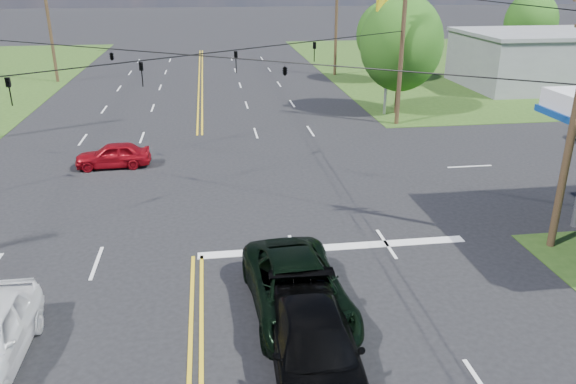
{
  "coord_description": "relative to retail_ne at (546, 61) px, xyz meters",
  "views": [
    {
      "loc": [
        0.71,
        -14.11,
        9.55
      ],
      "look_at": [
        3.56,
        6.0,
        1.51
      ],
      "focal_mm": 35.0,
      "sensor_mm": 36.0,
      "label": 1
    }
  ],
  "objects": [
    {
      "name": "ground",
      "position": [
        -30.0,
        -20.0,
        -2.2
      ],
      "size": [
        280.0,
        280.0,
        0.0
      ],
      "primitive_type": "plane",
      "color": "black",
      "rests_on": "ground"
    },
    {
      "name": "grass_ne",
      "position": [
        5.0,
        12.0,
        -2.2
      ],
      "size": [
        46.0,
        48.0,
        0.03
      ],
      "primitive_type": "cube",
      "color": "#264516",
      "rests_on": "ground"
    },
    {
      "name": "stop_bar",
      "position": [
        -25.0,
        -28.0,
        -2.2
      ],
      "size": [
        10.0,
        0.5,
        0.02
      ],
      "primitive_type": "cube",
      "color": "silver",
      "rests_on": "ground"
    },
    {
      "name": "retail_ne",
      "position": [
        0.0,
        0.0,
        0.0
      ],
      "size": [
        14.0,
        10.0,
        4.4
      ],
      "primitive_type": "cube",
      "color": "slate",
      "rests_on": "ground"
    },
    {
      "name": "pole_se",
      "position": [
        -17.0,
        -29.0,
        2.72
      ],
      "size": [
        1.6,
        0.28,
        9.5
      ],
      "color": "#3B2619",
      "rests_on": "ground"
    },
    {
      "name": "pole_ne",
      "position": [
        -17.0,
        -11.0,
        2.72
      ],
      "size": [
        1.6,
        0.28,
        9.5
      ],
      "color": "#3B2619",
      "rests_on": "ground"
    },
    {
      "name": "pole_left_far",
      "position": [
        -43.0,
        8.0,
        2.97
      ],
      "size": [
        1.6,
        0.28,
        10.0
      ],
      "color": "#3B2619",
      "rests_on": "ground"
    },
    {
      "name": "pole_right_far",
      "position": [
        -17.0,
        8.0,
        2.97
      ],
      "size": [
        1.6,
        0.28,
        10.0
      ],
      "color": "#3B2619",
      "rests_on": "ground"
    },
    {
      "name": "span_wire_signals",
      "position": [
        -30.0,
        -20.0,
        3.8
      ],
      "size": [
        26.0,
        18.0,
        1.13
      ],
      "color": "black",
      "rests_on": "ground"
    },
    {
      "name": "tree_right_a",
      "position": [
        -16.0,
        -8.0,
        2.67
      ],
      "size": [
        5.7,
        5.7,
        8.18
      ],
      "color": "#3B2619",
      "rests_on": "ground"
    },
    {
      "name": "tree_right_b",
      "position": [
        -13.5,
        4.0,
        2.02
      ],
      "size": [
        4.94,
        4.94,
        7.09
      ],
      "color": "#3B2619",
      "rests_on": "ground"
    },
    {
      "name": "tree_far_r",
      "position": [
        4.0,
        10.0,
        2.34
      ],
      "size": [
        5.32,
        5.32,
        7.63
      ],
      "color": "#3B2619",
      "rests_on": "ground"
    },
    {
      "name": "pickup_dkgreen",
      "position": [
        -27.0,
        -32.0,
        -1.38
      ],
      "size": [
        3.03,
        6.01,
        1.63
      ],
      "primitive_type": "imported",
      "rotation": [
        0.0,
        0.0,
        0.06
      ],
      "color": "black",
      "rests_on": "ground"
    },
    {
      "name": "suv_black",
      "position": [
        -27.0,
        -34.8,
        -1.4
      ],
      "size": [
        2.39,
        5.56,
        1.6
      ],
      "primitive_type": "imported",
      "rotation": [
        0.0,
        0.0,
        -0.03
      ],
      "color": "black",
      "rests_on": "ground"
    },
    {
      "name": "sedan_red",
      "position": [
        -34.38,
        -17.4,
        -1.55
      ],
      "size": [
        3.84,
        1.66,
        1.29
      ],
      "primitive_type": "imported",
      "rotation": [
        0.0,
        0.0,
        -1.53
      ],
      "color": "maroon",
      "rests_on": "ground"
    },
    {
      "name": "polesign_ne",
      "position": [
        -17.0,
        -8.29,
        3.98
      ],
      "size": [
        2.17,
        0.85,
        7.95
      ],
      "color": "#A5A5AA",
      "rests_on": "ground"
    }
  ]
}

